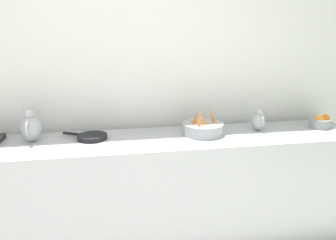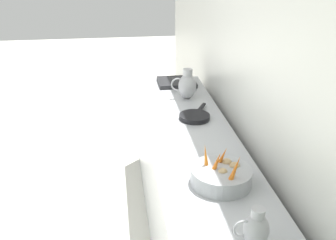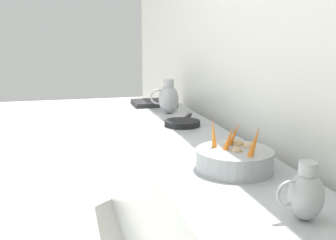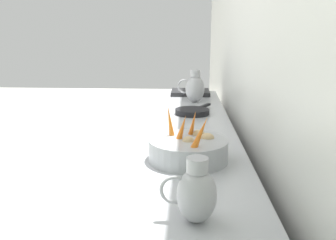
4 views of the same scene
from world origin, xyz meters
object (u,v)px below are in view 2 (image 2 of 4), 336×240
Objects in this scene: metal_pitcher_tall at (187,85)px; vegetable_colander at (221,176)px; skillet_on_counter at (195,117)px; metal_pitcher_short at (256,229)px.

vegetable_colander is at bearing 87.88° from metal_pitcher_tall.
vegetable_colander is at bearing 88.08° from skillet_on_counter.
skillet_on_counter is at bearing -90.37° from metal_pitcher_short.
skillet_on_counter is (-0.01, -1.37, -0.07)m from metal_pitcher_short.
metal_pitcher_short is 1.37m from skillet_on_counter.
vegetable_colander is 0.49m from metal_pitcher_short.
metal_pitcher_short reaches higher than skillet_on_counter.
vegetable_colander is 1.76× the size of metal_pitcher_short.
metal_pitcher_short is (-0.02, 0.49, 0.04)m from vegetable_colander.
skillet_on_counter is at bearing -91.92° from vegetable_colander.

